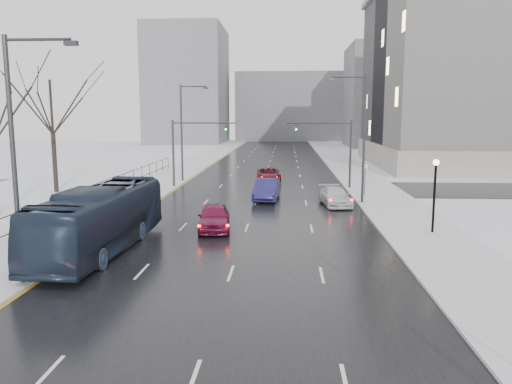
% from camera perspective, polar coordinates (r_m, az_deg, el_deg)
% --- Properties ---
extents(road, '(16.00, 150.00, 0.04)m').
position_cam_1_polar(road, '(59.55, 1.15, 2.12)').
color(road, black).
rests_on(road, ground).
extents(cross_road, '(130.00, 10.00, 0.04)m').
position_cam_1_polar(cross_road, '(47.67, 0.56, 0.44)').
color(cross_road, black).
rests_on(cross_road, ground).
extents(sidewalk_left, '(5.00, 150.00, 0.16)m').
position_cam_1_polar(sidewalk_left, '(60.88, -8.78, 2.23)').
color(sidewalk_left, silver).
rests_on(sidewalk_left, ground).
extents(sidewalk_right, '(5.00, 150.00, 0.16)m').
position_cam_1_polar(sidewalk_right, '(60.04, 11.22, 2.07)').
color(sidewalk_right, silver).
rests_on(sidewalk_right, ground).
extents(park_strip, '(14.00, 150.00, 0.12)m').
position_cam_1_polar(park_strip, '(63.58, -17.18, 2.19)').
color(park_strip, white).
rests_on(park_strip, ground).
extents(tree_park_e, '(9.45, 9.45, 13.50)m').
position_cam_1_polar(tree_park_e, '(48.27, -21.82, -0.11)').
color(tree_park_e, black).
rests_on(tree_park_e, ground).
extents(iron_fence, '(0.06, 70.00, 1.30)m').
position_cam_1_polar(iron_fence, '(33.48, -24.00, -2.38)').
color(iron_fence, black).
rests_on(iron_fence, sidewalk_left).
extents(streetlight_r_mid, '(2.95, 0.25, 10.00)m').
position_cam_1_polar(streetlight_r_mid, '(39.54, 11.95, 6.68)').
color(streetlight_r_mid, '#2D2D33').
rests_on(streetlight_r_mid, ground).
extents(streetlight_l_near, '(2.95, 0.25, 10.00)m').
position_cam_1_polar(streetlight_l_near, '(21.87, -25.51, 4.43)').
color(streetlight_l_near, '#2D2D33').
rests_on(streetlight_l_near, ground).
extents(streetlight_l_far, '(2.95, 0.25, 10.00)m').
position_cam_1_polar(streetlight_l_far, '(52.20, -8.27, 7.25)').
color(streetlight_l_far, '#2D2D33').
rests_on(streetlight_l_far, ground).
extents(lamppost_r_mid, '(0.36, 0.36, 4.28)m').
position_cam_1_polar(lamppost_r_mid, '(30.61, 19.76, 0.75)').
color(lamppost_r_mid, black).
rests_on(lamppost_r_mid, sidewalk_right).
extents(mast_signal_right, '(6.10, 0.33, 6.50)m').
position_cam_1_polar(mast_signal_right, '(47.44, 9.48, 5.25)').
color(mast_signal_right, '#2D2D33').
rests_on(mast_signal_right, ground).
extents(mast_signal_left, '(6.10, 0.33, 6.50)m').
position_cam_1_polar(mast_signal_left, '(48.18, -8.21, 5.33)').
color(mast_signal_left, '#2D2D33').
rests_on(mast_signal_left, ground).
extents(no_uturn_sign, '(0.60, 0.06, 2.70)m').
position_cam_1_polar(no_uturn_sign, '(43.88, 12.39, 2.51)').
color(no_uturn_sign, '#2D2D33').
rests_on(no_uturn_sign, sidewalk_right).
extents(bldg_far_right, '(24.00, 20.00, 22.00)m').
position_cam_1_polar(bldg_far_right, '(117.00, 16.40, 10.45)').
color(bldg_far_right, slate).
rests_on(bldg_far_right, ground).
extents(bldg_far_left, '(18.00, 22.00, 28.00)m').
position_cam_1_polar(bldg_far_left, '(126.67, -7.80, 11.93)').
color(bldg_far_left, slate).
rests_on(bldg_far_left, ground).
extents(bldg_far_center, '(30.00, 18.00, 18.00)m').
position_cam_1_polar(bldg_far_center, '(139.12, 4.20, 9.64)').
color(bldg_far_center, slate).
rests_on(bldg_far_center, ground).
extents(bus, '(3.23, 12.08, 3.34)m').
position_cam_1_polar(bus, '(26.67, -17.26, -2.95)').
color(bus, '#202C3F').
rests_on(bus, road).
extents(sedan_center_near, '(2.44, 4.88, 1.59)m').
position_cam_1_polar(sedan_center_near, '(30.37, -4.81, -2.85)').
color(sedan_center_near, maroon).
rests_on(sedan_center_near, road).
extents(sedan_right_near, '(2.19, 5.29, 1.70)m').
position_cam_1_polar(sedan_right_near, '(40.87, 1.25, 0.27)').
color(sedan_right_near, navy).
rests_on(sedan_right_near, road).
extents(sedan_right_cross, '(2.79, 5.43, 1.47)m').
position_cam_1_polar(sedan_right_cross, '(52.09, 1.45, 1.99)').
color(sedan_right_cross, '#5C0F1F').
rests_on(sedan_right_cross, road).
extents(sedan_right_far, '(2.59, 5.03, 1.40)m').
position_cam_1_polar(sedan_right_far, '(38.93, 9.02, -0.49)').
color(sedan_right_far, silver).
rests_on(sedan_right_far, road).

